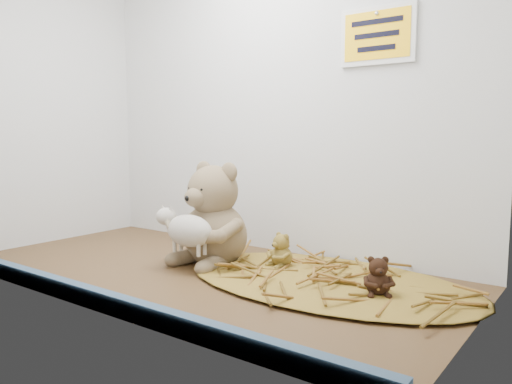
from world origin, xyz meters
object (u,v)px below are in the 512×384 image
Objects in this scene: toy_lamb at (189,231)px; mini_teddy_brown at (378,274)px; mini_teddy_tan at (282,248)px; main_teddy at (215,213)px.

mini_teddy_brown is at bearing 8.97° from toy_lamb.
mini_teddy_tan is (16.89, 13.64, -4.38)cm from toy_lamb.
toy_lamb is 2.18× the size of mini_teddy_brown.
main_teddy reaches higher than toy_lamb.
main_teddy is 9.62cm from toy_lamb.
toy_lamb is 2.06× the size of mini_teddy_tan.
main_teddy is 1.55× the size of toy_lamb.
mini_teddy_brown is (26.74, -6.75, -0.21)cm from mini_teddy_tan.
toy_lamb reaches higher than mini_teddy_tan.
mini_teddy_brown is at bearing 3.87° from main_teddy.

